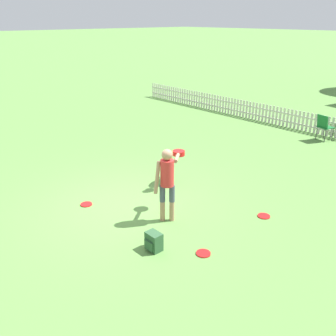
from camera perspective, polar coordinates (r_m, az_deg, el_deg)
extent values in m
plane|color=#5B8C42|center=(8.76, -5.97, -5.68)|extent=(240.00, 240.00, 0.00)
cylinder|color=tan|center=(8.01, -0.84, -6.53)|extent=(0.11, 0.11, 0.45)
cylinder|color=#474C5B|center=(7.82, -0.86, -3.89)|extent=(0.12, 0.12, 0.37)
cylinder|color=tan|center=(8.01, 0.60, -6.54)|extent=(0.11, 0.11, 0.45)
cylinder|color=#474C5B|center=(7.82, 0.61, -3.90)|extent=(0.12, 0.12, 0.37)
cylinder|color=red|center=(7.63, -0.13, -0.75)|extent=(0.40, 0.40, 0.56)
sphere|color=tan|center=(7.48, -0.13, 2.04)|extent=(0.23, 0.23, 0.23)
cylinder|color=tan|center=(7.62, -1.68, -1.47)|extent=(0.12, 0.21, 0.69)
cylinder|color=tan|center=(7.86, 1.41, 1.68)|extent=(0.51, 0.57, 0.14)
cylinder|color=red|center=(8.20, 1.64, 2.04)|extent=(0.27, 0.27, 0.02)
cylinder|color=red|center=(8.19, 1.64, 2.21)|extent=(0.27, 0.27, 0.02)
cylinder|color=red|center=(8.18, 1.64, 2.39)|extent=(0.27, 0.27, 0.02)
cylinder|color=red|center=(8.18, 1.65, 2.56)|extent=(0.27, 0.27, 0.02)
ellipsoid|color=brown|center=(9.66, 0.08, 0.35)|extent=(0.65, 0.63, 0.54)
ellipsoid|color=white|center=(9.68, 0.08, 0.06)|extent=(0.34, 0.33, 0.26)
sphere|color=brown|center=(9.28, 0.05, 0.92)|extent=(0.19, 0.19, 0.19)
cone|color=brown|center=(9.19, 0.05, 1.06)|extent=(0.19, 0.19, 0.16)
cylinder|color=red|center=(9.19, 0.05, 1.06)|extent=(0.31, 0.32, 0.23)
cone|color=brown|center=(9.28, 0.41, 1.41)|extent=(0.06, 0.06, 0.09)
cone|color=brown|center=(9.28, -0.30, 1.42)|extent=(0.06, 0.06, 0.09)
cylinder|color=white|center=(10.00, 0.69, -0.89)|extent=(0.06, 0.06, 0.32)
cylinder|color=white|center=(10.00, -0.50, -0.88)|extent=(0.06, 0.06, 0.32)
cylinder|color=white|center=(9.51, 0.63, 0.12)|extent=(0.15, 0.15, 0.26)
cylinder|color=white|center=(9.51, -0.50, 0.12)|extent=(0.15, 0.15, 0.26)
cone|color=brown|center=(10.05, 0.11, 0.51)|extent=(0.25, 0.24, 0.20)
cylinder|color=red|center=(7.09, 5.40, -12.82)|extent=(0.27, 0.27, 0.02)
cylinder|color=red|center=(8.51, 14.40, -7.10)|extent=(0.27, 0.27, 0.02)
cylinder|color=red|center=(8.93, -12.34, -5.43)|extent=(0.27, 0.27, 0.02)
cube|color=#2D5633|center=(7.10, -2.16, -11.10)|extent=(0.30, 0.21, 0.36)
cube|color=#2D5633|center=(7.05, -2.96, -11.71)|extent=(0.21, 0.04, 0.18)
cube|color=beige|center=(15.06, 21.45, 5.76)|extent=(18.90, 0.04, 0.06)
cube|color=beige|center=(14.99, 21.62, 6.89)|extent=(18.90, 0.04, 0.06)
cube|color=beige|center=(20.78, -2.28, 11.80)|extent=(0.09, 0.02, 0.74)
cube|color=beige|center=(20.66, -1.98, 11.75)|extent=(0.09, 0.02, 0.74)
cube|color=beige|center=(20.54, -1.67, 11.69)|extent=(0.09, 0.02, 0.74)
cube|color=beige|center=(20.41, -1.37, 11.63)|extent=(0.09, 0.02, 0.74)
cube|color=beige|center=(20.29, -1.06, 11.57)|extent=(0.09, 0.02, 0.74)
cube|color=beige|center=(20.17, -0.74, 11.50)|extent=(0.09, 0.02, 0.74)
cube|color=beige|center=(20.05, -0.42, 11.44)|extent=(0.09, 0.02, 0.74)
cube|color=beige|center=(19.93, -0.10, 11.38)|extent=(0.09, 0.02, 0.74)
cube|color=beige|center=(19.81, 0.22, 11.31)|extent=(0.09, 0.02, 0.74)
cube|color=beige|center=(19.69, 0.55, 11.25)|extent=(0.09, 0.02, 0.74)
cube|color=beige|center=(19.57, 0.88, 11.18)|extent=(0.09, 0.02, 0.74)
cube|color=beige|center=(19.46, 1.22, 11.11)|extent=(0.09, 0.02, 0.74)
cube|color=beige|center=(19.34, 1.56, 11.04)|extent=(0.09, 0.02, 0.74)
cube|color=beige|center=(19.22, 1.90, 10.97)|extent=(0.09, 0.02, 0.74)
cube|color=beige|center=(19.11, 2.25, 10.90)|extent=(0.09, 0.02, 0.74)
cube|color=beige|center=(18.99, 2.60, 10.82)|extent=(0.09, 0.02, 0.74)
cube|color=beige|center=(18.88, 2.96, 10.75)|extent=(0.09, 0.02, 0.74)
cube|color=beige|center=(18.76, 3.32, 10.67)|extent=(0.09, 0.02, 0.74)
cube|color=beige|center=(18.65, 3.69, 10.59)|extent=(0.09, 0.02, 0.74)
cube|color=beige|center=(18.54, 4.05, 10.51)|extent=(0.09, 0.02, 0.74)
cube|color=beige|center=(18.43, 4.43, 10.43)|extent=(0.09, 0.02, 0.74)
cube|color=beige|center=(18.32, 4.81, 10.35)|extent=(0.09, 0.02, 0.74)
cube|color=beige|center=(18.21, 5.19, 10.27)|extent=(0.09, 0.02, 0.74)
cube|color=beige|center=(18.10, 5.57, 10.18)|extent=(0.09, 0.02, 0.74)
cube|color=beige|center=(17.99, 5.96, 10.10)|extent=(0.09, 0.02, 0.74)
cube|color=beige|center=(17.89, 6.36, 10.01)|extent=(0.09, 0.02, 0.74)
cube|color=beige|center=(17.78, 6.76, 9.92)|extent=(0.09, 0.02, 0.74)
cube|color=beige|center=(17.68, 7.16, 9.83)|extent=(0.09, 0.02, 0.74)
cube|color=beige|center=(17.57, 7.57, 9.74)|extent=(0.09, 0.02, 0.74)
cube|color=beige|center=(17.47, 7.98, 9.64)|extent=(0.09, 0.02, 0.74)
cube|color=beige|center=(17.37, 8.40, 9.55)|extent=(0.09, 0.02, 0.74)
cube|color=beige|center=(17.27, 8.83, 9.45)|extent=(0.09, 0.02, 0.74)
cube|color=beige|center=(17.16, 9.25, 9.35)|extent=(0.09, 0.02, 0.74)
cube|color=beige|center=(17.07, 9.69, 9.25)|extent=(0.09, 0.02, 0.74)
cube|color=beige|center=(16.97, 10.12, 9.15)|extent=(0.09, 0.02, 0.74)
cube|color=beige|center=(16.87, 10.56, 9.05)|extent=(0.09, 0.02, 0.74)
cube|color=beige|center=(16.77, 11.01, 8.94)|extent=(0.09, 0.02, 0.74)
cube|color=beige|center=(16.68, 11.46, 8.83)|extent=(0.09, 0.02, 0.74)
cube|color=beige|center=(16.58, 11.92, 8.72)|extent=(0.09, 0.02, 0.74)
cube|color=beige|center=(16.49, 12.38, 8.61)|extent=(0.09, 0.02, 0.74)
cube|color=beige|center=(16.40, 12.85, 8.50)|extent=(0.09, 0.02, 0.74)
cube|color=beige|center=(16.31, 13.32, 8.38)|extent=(0.09, 0.02, 0.74)
cube|color=beige|center=(16.22, 13.79, 8.27)|extent=(0.09, 0.02, 0.74)
cube|color=beige|center=(16.13, 14.27, 8.15)|extent=(0.09, 0.02, 0.74)
cube|color=beige|center=(16.04, 14.76, 8.03)|extent=(0.09, 0.02, 0.74)
cube|color=beige|center=(15.96, 15.25, 7.91)|extent=(0.09, 0.02, 0.74)
cube|color=beige|center=(15.87, 15.75, 7.78)|extent=(0.09, 0.02, 0.74)
cube|color=beige|center=(15.79, 16.25, 7.66)|extent=(0.09, 0.02, 0.74)
cube|color=beige|center=(15.71, 16.75, 7.53)|extent=(0.09, 0.02, 0.74)
cube|color=beige|center=(15.63, 17.27, 7.40)|extent=(0.09, 0.02, 0.74)
cube|color=beige|center=(15.55, 17.78, 7.27)|extent=(0.09, 0.02, 0.74)
cube|color=beige|center=(15.47, 18.30, 7.13)|extent=(0.09, 0.02, 0.74)
cube|color=beige|center=(15.39, 18.83, 7.00)|extent=(0.09, 0.02, 0.74)
cube|color=beige|center=(15.32, 19.36, 6.86)|extent=(0.09, 0.02, 0.74)
cube|color=beige|center=(15.24, 19.89, 6.72)|extent=(0.09, 0.02, 0.74)
cube|color=beige|center=(15.17, 20.44, 6.58)|extent=(0.09, 0.02, 0.74)
cube|color=beige|center=(15.10, 20.98, 6.44)|extent=(0.09, 0.02, 0.74)
cube|color=beige|center=(15.03, 21.53, 6.29)|extent=(0.09, 0.02, 0.74)
cube|color=beige|center=(14.96, 22.09, 6.15)|extent=(0.09, 0.02, 0.74)
cube|color=beige|center=(14.89, 22.65, 6.00)|extent=(0.09, 0.02, 0.74)
cube|color=beige|center=(14.83, 23.21, 5.85)|extent=(0.09, 0.02, 0.74)
cube|color=beige|center=(14.76, 23.78, 5.69)|extent=(0.09, 0.02, 0.74)
cylinder|color=#333338|center=(14.35, 23.80, 4.71)|extent=(0.02, 0.02, 0.48)
cylinder|color=#333338|center=(14.58, 22.67, 5.14)|extent=(0.02, 0.02, 0.48)
cylinder|color=#333338|center=(14.07, 22.81, 4.54)|extent=(0.02, 0.02, 0.48)
cylinder|color=#333338|center=(14.30, 21.68, 4.97)|extent=(0.02, 0.02, 0.48)
cube|color=#19662D|center=(14.26, 22.88, 5.76)|extent=(0.54, 0.54, 0.03)
cube|color=#19662D|center=(14.05, 22.48, 6.56)|extent=(0.45, 0.20, 0.45)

